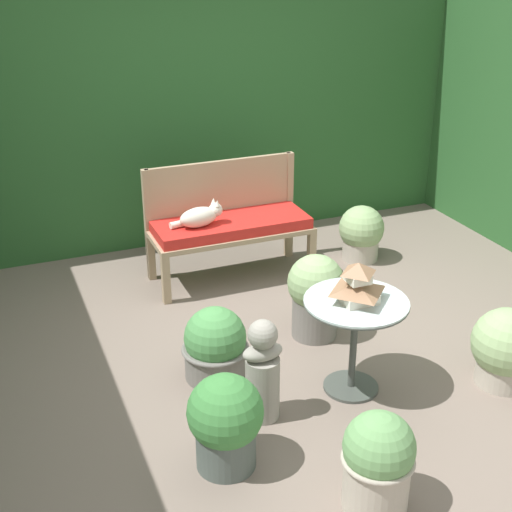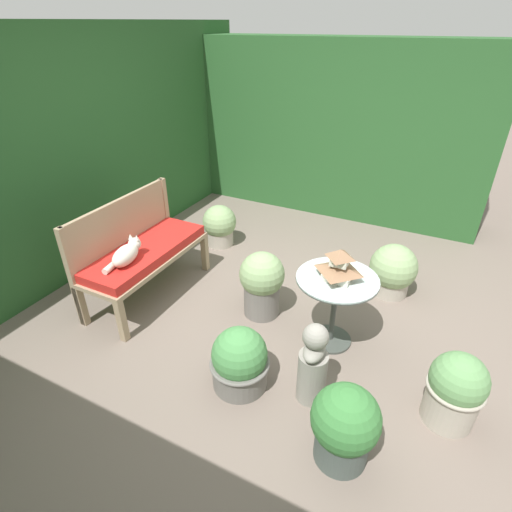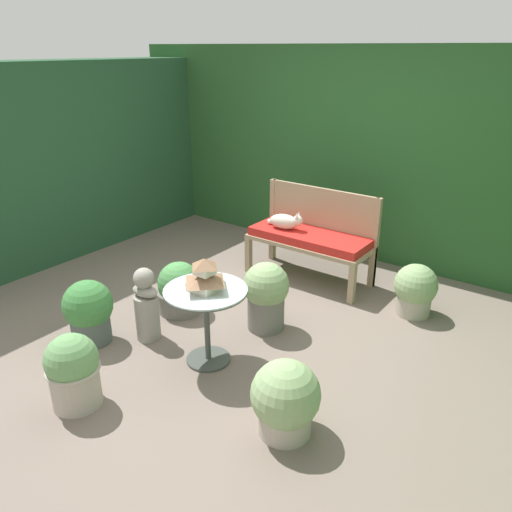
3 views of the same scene
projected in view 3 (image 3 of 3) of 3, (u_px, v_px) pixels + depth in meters
ground at (240, 325)px, 4.45m from camera, size 30.00×30.00×0.00m
foliage_hedge_back at (373, 150)px, 5.92m from camera, size 6.40×0.97×2.33m
foliage_hedge_left at (59, 160)px, 5.78m from camera, size 0.70×3.70×2.17m
garden_bench at (309, 240)px, 5.19m from camera, size 1.30×0.52×0.52m
bench_backrest at (322, 213)px, 5.28m from camera, size 1.30×0.06×0.94m
cat at (286, 221)px, 5.24m from camera, size 0.43×0.21×0.20m
patio_table at (206, 305)px, 3.77m from camera, size 0.64×0.64×0.63m
pagoda_birdhouse at (205, 276)px, 3.68m from camera, size 0.28×0.28×0.25m
garden_bust at (146, 306)px, 4.15m from camera, size 0.25×0.20×0.65m
potted_plant_bench_left at (73, 371)px, 3.37m from camera, size 0.37×0.37×0.54m
potted_plant_table_far at (285, 400)px, 3.13m from camera, size 0.45×0.45×0.52m
potted_plant_patio_mid at (89, 311)px, 4.11m from camera, size 0.41×0.41×0.55m
potted_plant_bench_right at (180, 289)px, 4.62m from camera, size 0.44×0.44×0.49m
potted_plant_hedge_corner at (266, 294)px, 4.30m from camera, size 0.40×0.40×0.62m
potted_plant_path_edge at (415, 290)px, 4.56m from camera, size 0.39×0.39×0.49m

